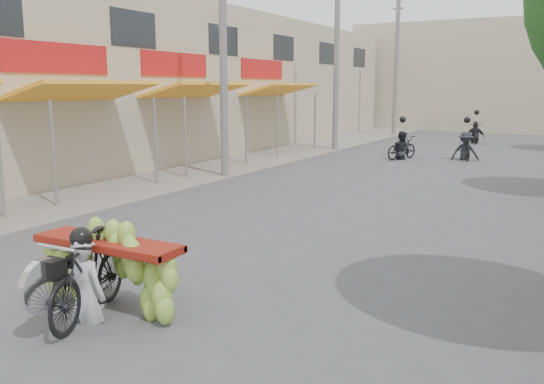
{
  "coord_description": "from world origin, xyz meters",
  "views": [
    {
      "loc": [
        4.41,
        -2.98,
        2.84
      ],
      "look_at": [
        -0.14,
        5.41,
        1.1
      ],
      "focal_mm": 38.0,
      "sensor_mm": 36.0,
      "label": 1
    }
  ],
  "objects": [
    {
      "name": "sidewalk_left",
      "position": [
        -7.0,
        15.0,
        0.06
      ],
      "size": [
        4.0,
        60.0,
        0.12
      ],
      "primitive_type": "cube",
      "color": "gray",
      "rests_on": "ground"
    },
    {
      "name": "shophouse_row_left",
      "position": [
        -11.98,
        13.98,
        3.0
      ],
      "size": [
        9.77,
        40.0,
        6.0
      ],
      "color": "#BBAE94",
      "rests_on": "ground"
    },
    {
      "name": "far_building",
      "position": [
        0.0,
        38.0,
        3.5
      ],
      "size": [
        20.0,
        6.0,
        7.0
      ],
      "primitive_type": "cube",
      "color": "#BBAE94",
      "rests_on": "ground"
    },
    {
      "name": "utility_pole_mid",
      "position": [
        -5.4,
        12.0,
        4.03
      ],
      "size": [
        0.6,
        0.24,
        8.0
      ],
      "color": "slate",
      "rests_on": "ground"
    },
    {
      "name": "utility_pole_far",
      "position": [
        -5.4,
        21.0,
        4.03
      ],
      "size": [
        0.6,
        0.24,
        8.0
      ],
      "color": "slate",
      "rests_on": "ground"
    },
    {
      "name": "utility_pole_back",
      "position": [
        -5.4,
        30.0,
        4.03
      ],
      "size": [
        0.6,
        0.24,
        8.0
      ],
      "color": "slate",
      "rests_on": "ground"
    },
    {
      "name": "banana_motorbike",
      "position": [
        -0.82,
        2.03,
        0.67
      ],
      "size": [
        2.2,
        1.95,
        1.96
      ],
      "color": "black",
      "rests_on": "ground"
    },
    {
      "name": "bg_motorbike_a",
      "position": [
        -1.96,
        19.59,
        0.74
      ],
      "size": [
        1.14,
        1.74,
        1.95
      ],
      "color": "black",
      "rests_on": "ground"
    },
    {
      "name": "bg_motorbike_b",
      "position": [
        0.34,
        20.48,
        0.87
      ],
      "size": [
        1.19,
        1.59,
        1.95
      ],
      "color": "black",
      "rests_on": "ground"
    },
    {
      "name": "bg_motorbike_c",
      "position": [
        -0.5,
        27.87,
        0.78
      ],
      "size": [
        1.06,
        1.8,
        1.95
      ],
      "color": "black",
      "rests_on": "ground"
    }
  ]
}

